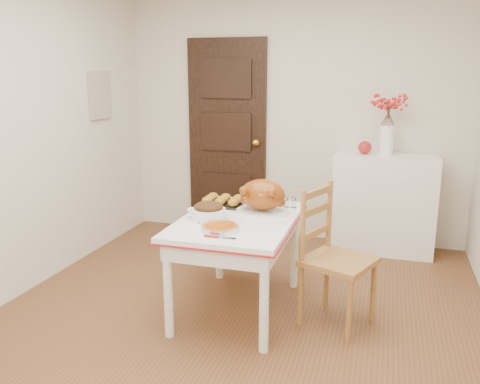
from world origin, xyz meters
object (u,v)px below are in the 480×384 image
(turkey_platter, at_px, (262,196))
(pumpkin_pie, at_px, (220,226))
(chair_oak, at_px, (339,258))
(kitchen_table, at_px, (238,264))
(sideboard, at_px, (383,204))

(turkey_platter, xyz_separation_m, pumpkin_pie, (-0.16, -0.48, -0.10))
(turkey_platter, distance_m, pumpkin_pie, 0.52)
(chair_oak, xyz_separation_m, pumpkin_pie, (-0.75, -0.29, 0.24))
(kitchen_table, bearing_deg, turkey_platter, 55.06)
(turkey_platter, relative_size, pumpkin_pie, 1.60)
(sideboard, bearing_deg, kitchen_table, -121.68)
(chair_oak, height_order, turkey_platter, chair_oak)
(kitchen_table, height_order, turkey_platter, turkey_platter)
(kitchen_table, bearing_deg, pumpkin_pie, -96.18)
(kitchen_table, height_order, pumpkin_pie, pumpkin_pie)
(sideboard, height_order, kitchen_table, sideboard)
(sideboard, distance_m, chair_oak, 1.62)
(sideboard, distance_m, pumpkin_pie, 2.16)
(chair_oak, bearing_deg, kitchen_table, 111.30)
(chair_oak, bearing_deg, turkey_platter, 93.59)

